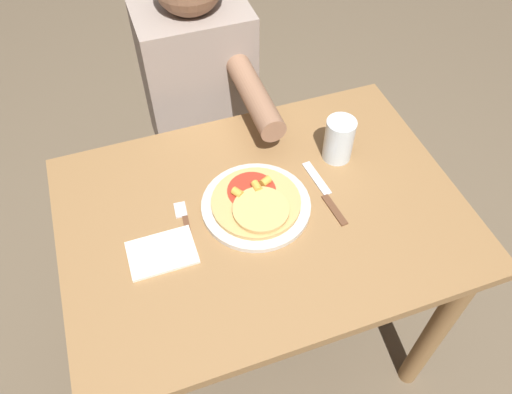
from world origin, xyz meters
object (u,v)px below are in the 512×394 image
knife (325,193)px  dining_table (263,243)px  pizza (257,203)px  plate (256,205)px  fork (186,226)px  drinking_glass (339,140)px  person_diner (201,95)px

knife → dining_table: bearing=179.9°
dining_table → knife: size_ratio=4.46×
pizza → knife: pizza is taller
dining_table → plate: bearing=126.6°
pizza → knife: 0.18m
dining_table → knife: bearing=-0.1°
fork → dining_table: bearing=-5.1°
dining_table → drinking_glass: drinking_glass is taller
pizza → person_diner: person_diner is taller
pizza → drinking_glass: 0.28m
knife → person_diner: 0.60m
knife → person_diner: bearing=107.3°
plate → person_diner: person_diner is taller
dining_table → drinking_glass: bearing=24.2°
pizza → drinking_glass: size_ratio=1.81×
dining_table → plate: (-0.01, 0.02, 0.15)m
fork → drinking_glass: size_ratio=1.44×
plate → pizza: size_ratio=1.23×
plate → pizza: bearing=-87.4°
knife → drinking_glass: size_ratio=1.81×
plate → knife: plate is taller
dining_table → plate: plate is taller
pizza → fork: (-0.18, 0.00, -0.02)m
dining_table → knife: 0.22m
drinking_glass → person_diner: person_diner is taller
pizza → knife: bearing=-4.1°
person_diner → knife: bearing=-72.7°
drinking_glass → plate: bearing=-160.1°
pizza → drinking_glass: (0.26, 0.10, 0.04)m
knife → drinking_glass: (0.08, 0.11, 0.06)m
dining_table → person_diner: bearing=91.0°
drinking_glass → knife: bearing=-126.4°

